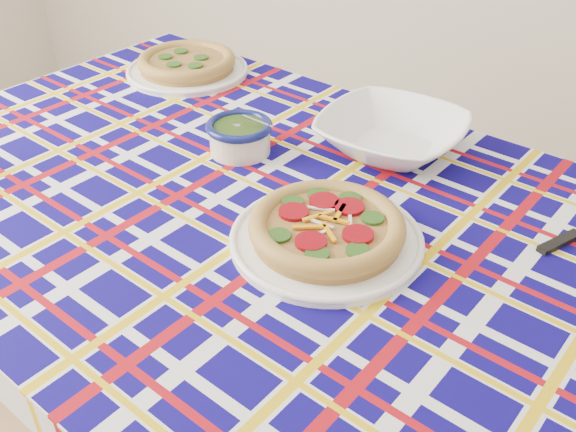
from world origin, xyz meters
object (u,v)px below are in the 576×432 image
(main_focaccia_plate, at_px, (327,227))
(pesto_bowl, at_px, (240,134))
(dining_table, at_px, (259,236))
(serving_bowl, at_px, (392,134))

(main_focaccia_plate, bearing_deg, pesto_bowl, 137.07)
(dining_table, relative_size, pesto_bowl, 13.67)
(main_focaccia_plate, relative_size, serving_bowl, 1.13)
(dining_table, bearing_deg, main_focaccia_plate, -6.59)
(pesto_bowl, bearing_deg, dining_table, -57.50)
(main_focaccia_plate, height_order, pesto_bowl, pesto_bowl)
(main_focaccia_plate, bearing_deg, serving_bowl, 84.87)
(dining_table, distance_m, serving_bowl, 0.32)
(dining_table, height_order, serving_bowl, serving_bowl)
(dining_table, relative_size, main_focaccia_plate, 5.63)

